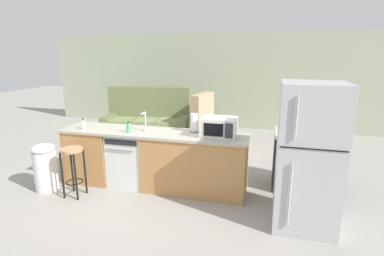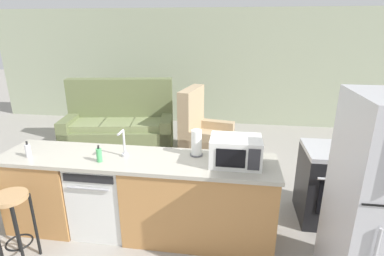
# 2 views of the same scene
# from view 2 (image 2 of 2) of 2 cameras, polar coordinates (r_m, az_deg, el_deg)

# --- Properties ---
(ground_plane) EXTENTS (24.00, 24.00, 0.00)m
(ground_plane) POSITION_cam_2_polar(r_m,az_deg,el_deg) (3.70, -12.11, -18.20)
(ground_plane) COLOR gray
(wall_back) EXTENTS (10.00, 0.06, 2.60)m
(wall_back) POSITION_cam_2_polar(r_m,az_deg,el_deg) (7.06, 1.32, 11.40)
(wall_back) COLOR #A8B293
(wall_back) RESTS_ON ground_plane
(kitchen_counter) EXTENTS (2.94, 0.66, 0.90)m
(kitchen_counter) POSITION_cam_2_polar(r_m,az_deg,el_deg) (3.40, -8.71, -13.11)
(kitchen_counter) COLOR #B77F47
(kitchen_counter) RESTS_ON ground_plane
(dishwasher) EXTENTS (0.58, 0.61, 0.84)m
(dishwasher) POSITION_cam_2_polar(r_m,az_deg,el_deg) (3.56, -16.45, -12.12)
(dishwasher) COLOR silver
(dishwasher) RESTS_ON ground_plane
(stove_range) EXTENTS (0.76, 0.68, 0.90)m
(stove_range) POSITION_cam_2_polar(r_m,az_deg,el_deg) (3.92, 25.52, -9.73)
(stove_range) COLOR black
(stove_range) RESTS_ON ground_plane
(microwave) EXTENTS (0.50, 0.37, 0.28)m
(microwave) POSITION_cam_2_polar(r_m,az_deg,el_deg) (2.98, 8.29, -4.37)
(microwave) COLOR white
(microwave) RESTS_ON kitchen_counter
(sink_faucet) EXTENTS (0.07, 0.18, 0.30)m
(sink_faucet) POSITION_cam_2_polar(r_m,az_deg,el_deg) (3.20, -12.87, -3.18)
(sink_faucet) COLOR silver
(sink_faucet) RESTS_ON kitchen_counter
(paper_towel_roll) EXTENTS (0.14, 0.14, 0.28)m
(paper_towel_roll) POSITION_cam_2_polar(r_m,az_deg,el_deg) (3.16, 0.85, -2.89)
(paper_towel_roll) COLOR #4C4C51
(paper_towel_roll) RESTS_ON kitchen_counter
(soap_bottle) EXTENTS (0.06, 0.06, 0.18)m
(soap_bottle) POSITION_cam_2_polar(r_m,az_deg,el_deg) (3.18, -17.27, -4.91)
(soap_bottle) COLOR #4CB266
(soap_bottle) RESTS_ON kitchen_counter
(dish_soap_bottle) EXTENTS (0.06, 0.06, 0.18)m
(dish_soap_bottle) POSITION_cam_2_polar(r_m,az_deg,el_deg) (3.57, -28.75, -3.79)
(dish_soap_bottle) COLOR silver
(dish_soap_bottle) RESTS_ON kitchen_counter
(kettle) EXTENTS (0.21, 0.17, 0.19)m
(kettle) POSITION_cam_2_polar(r_m,az_deg,el_deg) (3.67, 29.73, -3.21)
(kettle) COLOR black
(kettle) RESTS_ON stove_range
(bar_stool) EXTENTS (0.32, 0.32, 0.74)m
(bar_stool) POSITION_cam_2_polar(r_m,az_deg,el_deg) (3.36, -30.92, -13.95)
(bar_stool) COLOR tan
(bar_stool) RESTS_ON ground_plane
(couch) EXTENTS (2.12, 1.22, 1.27)m
(couch) POSITION_cam_2_polar(r_m,az_deg,el_deg) (5.90, -13.51, 0.37)
(couch) COLOR #667047
(couch) RESTS_ON ground_plane
(armchair) EXTENTS (0.95, 0.99, 1.20)m
(armchair) POSITION_cam_2_polar(r_m,az_deg,el_deg) (5.35, 1.93, -1.53)
(armchair) COLOR tan
(armchair) RESTS_ON ground_plane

